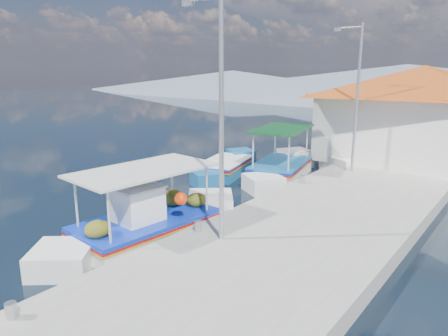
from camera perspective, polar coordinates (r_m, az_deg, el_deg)
The scene contains 10 objects.
ground at distance 13.12m, azimuth -22.33°, elevation -8.88°, with size 160.00×160.00×0.00m, color black.
quay at distance 13.57m, azimuth 14.65°, elevation -6.39°, with size 5.00×44.00×0.50m, color #ADA9A1.
bollards at distance 13.71m, azimuth 5.41°, elevation -4.00°, with size 0.20×17.20×0.30m.
main_caique at distance 12.11m, azimuth -10.40°, elevation -7.64°, with size 2.46×7.04×2.33m.
caique_green_canopy at distance 18.68m, azimuth 7.98°, elevation -0.16°, with size 2.91×6.46×2.48m.
caique_blue_hull at distance 19.01m, azimuth 0.31°, elevation -0.07°, with size 2.66×5.52×1.02m.
caique_far at distance 23.20m, azimuth 16.06°, elevation 2.59°, with size 4.66×7.59×2.92m.
harbor_building at distance 21.41m, azimuth 25.48°, elevation 6.96°, with size 10.49×10.49×4.40m.
lamp_post_near at distance 10.04m, azimuth -0.78°, elevation 8.23°, with size 1.21×0.14×6.00m.
lamp_post_far at distance 17.97m, azimuth 17.65°, elevation 10.04°, with size 1.21×0.14×6.00m.
Camera 1 is at (10.72, -5.83, 4.82)m, focal length 33.18 mm.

